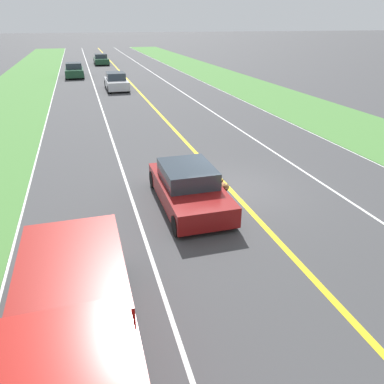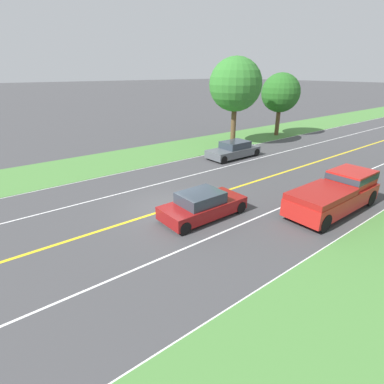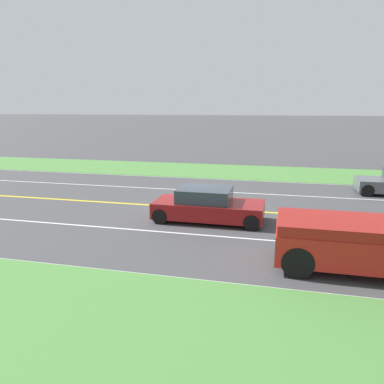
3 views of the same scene
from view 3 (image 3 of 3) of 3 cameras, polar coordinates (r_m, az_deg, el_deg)
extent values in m
plane|color=#424244|center=(16.71, 1.31, -2.49)|extent=(400.00, 400.00, 0.00)
cube|color=yellow|center=(16.71, 1.31, -2.48)|extent=(0.18, 160.00, 0.01)
cube|color=white|center=(10.37, -7.08, -12.41)|extent=(0.14, 160.00, 0.01)
cube|color=white|center=(23.43, 4.92, 1.92)|extent=(0.14, 160.00, 0.01)
cube|color=white|center=(13.46, -1.86, -6.29)|extent=(0.10, 160.00, 0.01)
cube|color=white|center=(20.05, 3.42, 0.09)|extent=(0.10, 160.00, 0.01)
cube|color=#4C843D|center=(7.99, -15.11, -21.00)|extent=(6.00, 160.00, 0.03)
cube|color=#4C843D|center=(26.35, 5.91, 3.13)|extent=(6.00, 160.00, 0.03)
cube|color=maroon|center=(14.80, 2.57, -2.62)|extent=(1.84, 4.28, 0.62)
cube|color=#2D3842|center=(14.69, 1.93, -0.43)|extent=(1.59, 2.06, 0.53)
cylinder|color=black|center=(13.84, 9.06, -4.62)|extent=(0.22, 0.60, 0.60)
cylinder|color=black|center=(14.50, -4.90, -3.70)|extent=(0.22, 0.60, 0.60)
cylinder|color=black|center=(15.44, 9.56, -2.81)|extent=(0.22, 0.60, 0.60)
cylinder|color=black|center=(16.03, -3.03, -2.06)|extent=(0.22, 0.60, 0.60)
ellipsoid|color=olive|center=(15.97, 3.33, -1.47)|extent=(0.33, 0.64, 0.26)
cylinder|color=olive|center=(15.90, 3.93, -2.66)|extent=(0.07, 0.07, 0.35)
cylinder|color=olive|center=(16.06, 2.51, -2.49)|extent=(0.07, 0.07, 0.35)
cylinder|color=olive|center=(16.03, 4.12, -2.54)|extent=(0.07, 0.07, 0.35)
cylinder|color=olive|center=(16.19, 2.70, -2.37)|extent=(0.07, 0.07, 0.35)
cylinder|color=olive|center=(15.85, 4.20, -1.21)|extent=(0.16, 0.19, 0.16)
sphere|color=olive|center=(15.79, 4.57, -1.04)|extent=(0.25, 0.25, 0.21)
ellipsoid|color=#331E14|center=(15.75, 5.06, -1.15)|extent=(0.11, 0.12, 0.08)
cone|color=brown|center=(15.73, 4.47, -0.81)|extent=(0.08, 0.08, 0.09)
cone|color=brown|center=(15.83, 4.62, -0.72)|extent=(0.08, 0.08, 0.09)
cylinder|color=olive|center=(16.11, 2.00, -1.18)|extent=(0.10, 0.23, 0.23)
cube|color=maroon|center=(11.05, 21.49, -4.70)|extent=(1.97, 3.28, 0.30)
cylinder|color=black|center=(10.35, 15.82, -10.29)|extent=(0.22, 0.86, 0.86)
cylinder|color=black|center=(12.07, 15.52, -6.92)|extent=(0.22, 0.86, 0.86)
cylinder|color=black|center=(22.43, 24.35, 1.13)|extent=(0.22, 0.62, 0.62)
cylinder|color=black|center=(20.79, 25.19, 0.21)|extent=(0.22, 0.62, 0.62)
camera|label=1|loc=(13.64, 50.69, 12.95)|focal=35.00mm
camera|label=2|loc=(12.14, -59.99, 17.46)|focal=28.00mm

